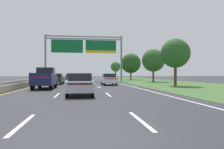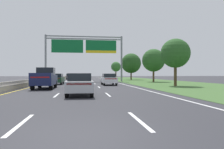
# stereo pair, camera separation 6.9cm
# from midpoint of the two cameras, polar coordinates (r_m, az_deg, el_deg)

# --- Properties ---
(ground_plane) EXTENTS (220.00, 220.00, 0.00)m
(ground_plane) POSITION_cam_midpoint_polar(r_m,az_deg,el_deg) (40.48, -7.57, -2.00)
(ground_plane) COLOR #2B2B30
(lane_striping) EXTENTS (11.96, 106.00, 0.01)m
(lane_striping) POSITION_cam_midpoint_polar(r_m,az_deg,el_deg) (40.03, -7.57, -2.02)
(lane_striping) COLOR white
(lane_striping) RESTS_ON ground
(grass_verge_right) EXTENTS (14.00, 110.00, 0.02)m
(grass_verge_right) POSITION_cam_midpoint_polar(r_m,az_deg,el_deg) (42.82, 11.45, -1.87)
(grass_verge_right) COLOR #3D602D
(grass_verge_right) RESTS_ON ground
(median_barrier_concrete) EXTENTS (0.60, 110.00, 0.85)m
(median_barrier_concrete) POSITION_cam_midpoint_polar(r_m,az_deg,el_deg) (41.01, -16.84, -1.49)
(median_barrier_concrete) COLOR #A8A399
(median_barrier_concrete) RESTS_ON ground
(overhead_sign_gantry) EXTENTS (15.06, 0.42, 9.03)m
(overhead_sign_gantry) POSITION_cam_midpoint_polar(r_m,az_deg,el_deg) (43.00, -7.18, 6.73)
(overhead_sign_gantry) COLOR gray
(overhead_sign_gantry) RESTS_ON ground
(pickup_truck_navy) EXTENTS (2.05, 5.42, 2.20)m
(pickup_truck_navy) POSITION_cam_midpoint_polar(r_m,az_deg,el_deg) (23.67, -17.06, -0.95)
(pickup_truck_navy) COLOR #161E47
(pickup_truck_navy) RESTS_ON ground
(car_white_right_lane_sedan) EXTENTS (1.87, 4.42, 1.57)m
(car_white_right_lane_sedan) POSITION_cam_midpoint_polar(r_m,az_deg,el_deg) (29.81, -0.78, -1.21)
(car_white_right_lane_sedan) COLOR silver
(car_white_right_lane_sedan) RESTS_ON ground
(car_grey_left_lane_sedan) EXTENTS (1.85, 4.41, 1.57)m
(car_grey_left_lane_sedan) POSITION_cam_midpoint_polar(r_m,az_deg,el_deg) (61.49, -11.01, -0.50)
(car_grey_left_lane_sedan) COLOR slate
(car_grey_left_lane_sedan) RESTS_ON ground
(car_darkgreen_left_lane_sedan) EXTENTS (1.93, 4.45, 1.57)m
(car_darkgreen_left_lane_sedan) POSITION_cam_midpoint_polar(r_m,az_deg,el_deg) (32.88, -14.18, -1.08)
(car_darkgreen_left_lane_sedan) COLOR #193D23
(car_darkgreen_left_lane_sedan) RESTS_ON ground
(car_silver_centre_lane_sedan) EXTENTS (1.84, 4.41, 1.57)m
(car_silver_centre_lane_sedan) POSITION_cam_midpoint_polar(r_m,az_deg,el_deg) (15.70, -8.36, -2.44)
(car_silver_centre_lane_sedan) COLOR #B2B5BA
(car_silver_centre_lane_sedan) RESTS_ON ground
(roadside_tree_near) EXTENTS (3.67, 3.67, 5.96)m
(roadside_tree_near) POSITION_cam_midpoint_polar(r_m,az_deg,el_deg) (28.61, 16.30, 5.32)
(roadside_tree_near) COLOR #4C3823
(roadside_tree_near) RESTS_ON ground
(roadside_tree_mid) EXTENTS (4.35, 4.35, 6.30)m
(roadside_tree_mid) POSITION_cam_midpoint_polar(r_m,az_deg,el_deg) (42.44, 10.85, 3.65)
(roadside_tree_mid) COLOR #4C3823
(roadside_tree_mid) RESTS_ON ground
(roadside_tree_far) EXTENTS (5.12, 5.12, 6.85)m
(roadside_tree_far) POSITION_cam_midpoint_polar(r_m,az_deg,el_deg) (56.71, 5.06, 2.94)
(roadside_tree_far) COLOR #4C3823
(roadside_tree_far) RESTS_ON ground
(roadside_tree_distant) EXTENTS (3.22, 3.22, 5.52)m
(roadside_tree_distant) POSITION_cam_midpoint_polar(r_m,az_deg,el_deg) (71.39, 1.06, 2.05)
(roadside_tree_distant) COLOR #4C3823
(roadside_tree_distant) RESTS_ON ground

